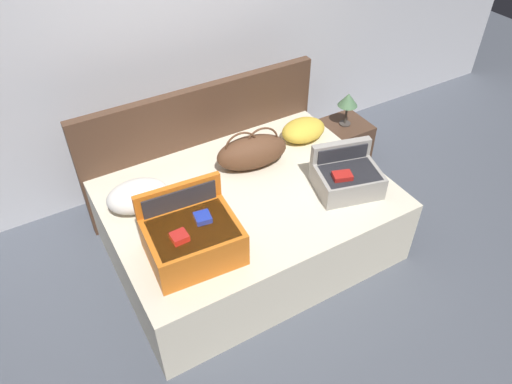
# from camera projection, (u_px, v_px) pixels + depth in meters

# --- Properties ---
(ground_plane) EXTENTS (12.00, 12.00, 0.00)m
(ground_plane) POSITION_uv_depth(u_px,v_px,m) (275.00, 279.00, 3.72)
(ground_plane) COLOR #4C515B
(back_wall) EXTENTS (8.00, 0.10, 2.60)m
(back_wall) POSITION_uv_depth(u_px,v_px,m) (172.00, 40.00, 3.95)
(back_wall) COLOR silver
(back_wall) RESTS_ON ground
(bed) EXTENTS (2.07, 1.51, 0.58)m
(bed) POSITION_uv_depth(u_px,v_px,m) (249.00, 221.00, 3.80)
(bed) COLOR beige
(bed) RESTS_ON ground
(headboard) EXTENTS (2.11, 0.08, 1.09)m
(headboard) POSITION_uv_depth(u_px,v_px,m) (203.00, 144.00, 4.15)
(headboard) COLOR #4C3323
(headboard) RESTS_ON ground
(hard_case_large) EXTENTS (0.60, 0.51, 0.43)m
(hard_case_large) POSITION_uv_depth(u_px,v_px,m) (192.00, 238.00, 3.06)
(hard_case_large) COLOR #D16619
(hard_case_large) RESTS_ON bed
(hard_case_medium) EXTENTS (0.54, 0.48, 0.32)m
(hard_case_medium) POSITION_uv_depth(u_px,v_px,m) (347.00, 177.00, 3.58)
(hard_case_medium) COLOR gray
(hard_case_medium) RESTS_ON bed
(duffel_bag) EXTENTS (0.61, 0.35, 0.34)m
(duffel_bag) POSITION_uv_depth(u_px,v_px,m) (252.00, 152.00, 3.77)
(duffel_bag) COLOR brown
(duffel_bag) RESTS_ON bed
(pillow_near_headboard) EXTENTS (0.40, 0.29, 0.18)m
(pillow_near_headboard) POSITION_uv_depth(u_px,v_px,m) (303.00, 130.00, 4.09)
(pillow_near_headboard) COLOR gold
(pillow_near_headboard) RESTS_ON bed
(pillow_center_head) EXTENTS (0.47, 0.34, 0.21)m
(pillow_center_head) POSITION_uv_depth(u_px,v_px,m) (138.00, 196.00, 3.43)
(pillow_center_head) COLOR white
(pillow_center_head) RESTS_ON bed
(nightstand) EXTENTS (0.44, 0.40, 0.48)m
(nightstand) POSITION_uv_depth(u_px,v_px,m) (342.00, 145.00, 4.66)
(nightstand) COLOR #4C3323
(nightstand) RESTS_ON ground
(table_lamp) EXTENTS (0.18, 0.18, 0.32)m
(table_lamp) POSITION_uv_depth(u_px,v_px,m) (348.00, 101.00, 4.34)
(table_lamp) COLOR #3F3833
(table_lamp) RESTS_ON nightstand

